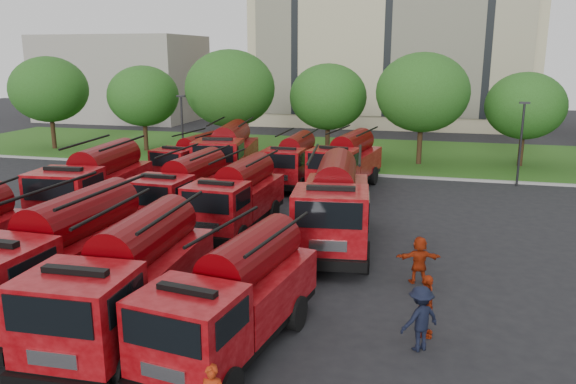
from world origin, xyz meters
name	(u,v)px	position (x,y,z in m)	size (l,w,h in m)	color
ground	(238,270)	(0.00, 0.00, 0.00)	(140.00, 140.00, 0.00)	black
lawn	(344,153)	(0.00, 26.00, 0.06)	(70.00, 16.00, 0.12)	#2B5516
curb	(326,173)	(0.00, 17.90, 0.07)	(70.00, 0.30, 0.14)	gray
apartment_building	(394,11)	(2.00, 47.94, 12.50)	(30.00, 14.18, 25.00)	tan
side_building	(123,78)	(-30.00, 44.00, 5.00)	(18.00, 12.00, 10.00)	gray
tree_0	(49,89)	(-24.00, 22.00, 5.02)	(6.30, 6.30, 7.70)	#382314
tree_1	(143,96)	(-16.00, 23.00, 4.55)	(5.71, 5.71, 6.98)	#382314
tree_2	(230,88)	(-8.00, 21.50, 5.35)	(6.72, 6.72, 8.22)	#382314
tree_3	(328,97)	(-1.00, 24.00, 4.68)	(5.88, 5.88, 7.19)	#382314
tree_4	(422,92)	(6.00, 22.50, 5.22)	(6.55, 6.55, 8.01)	#382314
tree_5	(525,106)	(13.00, 23.50, 4.35)	(5.46, 5.46, 6.68)	#382314
lamp_post_0	(182,128)	(-10.00, 17.20, 2.90)	(0.60, 0.25, 5.11)	black
lamp_post_1	(521,139)	(12.00, 17.20, 2.90)	(0.60, 0.25, 5.11)	black
fire_truck_1	(59,255)	(-4.28, -4.48, 1.78)	(3.06, 7.86, 3.54)	black
fire_truck_2	(129,279)	(-1.31, -5.45, 1.69)	(2.94, 7.47, 3.35)	black
fire_truck_3	(235,297)	(1.87, -5.54, 1.54)	(3.29, 7.01, 3.07)	black
fire_truck_4	(96,184)	(-8.70, 4.43, 1.78)	(3.37, 7.99, 3.55)	black
fire_truck_5	(185,190)	(-4.34, 5.02, 1.62)	(2.88, 7.17, 3.21)	black
fire_truck_6	(238,197)	(-1.62, 4.66, 1.58)	(2.80, 7.00, 3.14)	black
fire_truck_7	(334,204)	(3.00, 3.50, 1.82)	(3.65, 8.20, 3.62)	black
fire_truck_8	(193,160)	(-7.49, 13.16, 1.48)	(3.00, 6.69, 2.94)	black
fire_truck_9	(228,153)	(-5.53, 14.05, 1.80)	(3.76, 8.14, 3.57)	black
fire_truck_10	(293,160)	(-1.35, 14.25, 1.52)	(2.56, 6.68, 3.01)	black
fire_truck_11	(347,162)	(1.99, 13.82, 1.66)	(3.62, 7.56, 3.30)	black
firefighter_2	(424,336)	(6.84, -3.49, 0.00)	(1.08, 0.61, 1.84)	#97250B
firefighter_3	(418,349)	(6.69, -4.31, 0.00)	(1.19, 0.61, 1.83)	black
firefighter_4	(114,249)	(-5.73, 0.89, 0.00)	(0.82, 0.54, 1.68)	black
firefighter_5	(418,282)	(6.56, 0.42, 0.00)	(1.57, 0.68, 1.69)	#97250B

